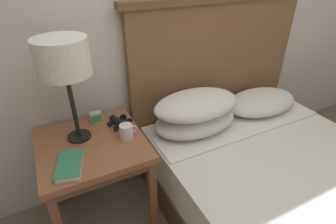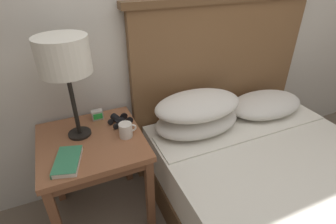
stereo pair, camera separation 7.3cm
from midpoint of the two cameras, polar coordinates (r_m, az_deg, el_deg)
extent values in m
cube|color=brown|center=(1.56, -17.61, -6.79)|extent=(0.58, 0.58, 0.04)
cube|color=brown|center=(1.59, -17.36, -8.02)|extent=(0.55, 0.55, 0.05)
cube|color=brown|center=(1.63, -4.70, -18.42)|extent=(0.04, 0.04, 0.60)
cube|color=brown|center=(1.96, -25.01, -11.75)|extent=(0.04, 0.04, 0.60)
cube|color=brown|center=(1.99, -10.41, -8.15)|extent=(0.04, 0.04, 0.60)
cube|color=#4E3520|center=(1.92, 23.66, -20.33)|extent=(1.32, 1.72, 0.23)
cube|color=silver|center=(1.75, 25.37, -15.19)|extent=(1.29, 1.69, 0.26)
cube|color=white|center=(1.93, 14.42, -2.83)|extent=(1.26, 0.28, 0.01)
cube|color=brown|center=(2.10, 8.91, 5.13)|extent=(1.38, 0.06, 1.27)
ellipsoid|color=silver|center=(1.81, 4.85, -1.83)|extent=(0.60, 0.36, 0.15)
ellipsoid|color=silver|center=(2.14, 18.63, 2.12)|extent=(0.60, 0.36, 0.15)
ellipsoid|color=silver|center=(1.74, 5.02, 1.70)|extent=(0.60, 0.36, 0.15)
cylinder|color=black|center=(1.61, -19.96, -5.00)|extent=(0.13, 0.13, 0.01)
cylinder|color=black|center=(1.51, -21.25, 0.98)|extent=(0.02, 0.02, 0.37)
cylinder|color=silver|center=(1.40, -23.42, 10.93)|extent=(0.26, 0.26, 0.19)
cube|color=silver|center=(1.41, -21.97, -10.70)|extent=(0.17, 0.23, 0.03)
cube|color=#337F56|center=(1.40, -22.09, -10.25)|extent=(0.17, 0.24, 0.00)
cube|color=#337F56|center=(1.43, -24.25, -10.81)|extent=(0.06, 0.21, 0.03)
cylinder|color=black|center=(1.61, -11.13, -2.79)|extent=(0.07, 0.10, 0.04)
cylinder|color=black|center=(1.63, -9.76, -2.16)|extent=(0.05, 0.02, 0.05)
cylinder|color=black|center=(1.59, -12.55, -3.44)|extent=(0.04, 0.02, 0.04)
cylinder|color=black|center=(1.66, -12.37, -1.89)|extent=(0.07, 0.10, 0.04)
cylinder|color=black|center=(1.68, -11.02, -1.29)|extent=(0.05, 0.02, 0.05)
cylinder|color=black|center=(1.64, -13.76, -2.50)|extent=(0.04, 0.02, 0.04)
cube|color=black|center=(1.63, -11.79, -2.11)|extent=(0.07, 0.05, 0.01)
cylinder|color=black|center=(1.63, -11.81, -1.98)|extent=(0.02, 0.02, 0.02)
cylinder|color=silver|center=(1.51, -10.42, -4.20)|extent=(0.08, 0.08, 0.08)
torus|color=silver|center=(1.52, -8.93, -3.68)|extent=(0.05, 0.01, 0.05)
cube|color=#B7B2A8|center=(1.71, -16.62, -1.02)|extent=(0.07, 0.04, 0.06)
cube|color=green|center=(1.69, -16.45, -1.40)|extent=(0.06, 0.00, 0.04)
camera|label=1|loc=(0.04, -91.34, -0.80)|focal=28.00mm
camera|label=2|loc=(0.04, 88.66, 0.80)|focal=28.00mm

